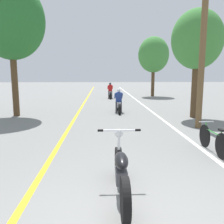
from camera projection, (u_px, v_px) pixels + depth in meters
ground_plane at (126, 223)px, 3.52m from camera, size 120.00×120.00×0.00m
lane_stripe_center at (82, 106)px, 16.07m from camera, size 0.14×48.00×0.01m
lane_stripe_edge at (145, 106)px, 16.25m from camera, size 0.14×48.00×0.01m
utility_pole at (203, 48)px, 9.24m from camera, size 1.10×0.24×6.17m
roadside_tree_right_near at (197, 40)px, 11.51m from camera, size 2.51×2.26×5.30m
roadside_tree_right_far at (154, 55)px, 22.85m from camera, size 2.96×2.67×5.72m
roadside_tree_left at (11, 21)px, 11.76m from camera, size 3.37×3.03×6.76m
motorcycle_foreground at (121, 172)px, 4.27m from camera, size 0.85×2.13×1.12m
motorcycle_rider_lead at (119, 103)px, 13.53m from camera, size 0.50×2.03×1.37m
motorcycle_rider_far at (110, 92)px, 21.24m from camera, size 0.50×2.01×1.42m
bicycle_parked at (213, 140)px, 6.62m from camera, size 0.44×1.73×0.80m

